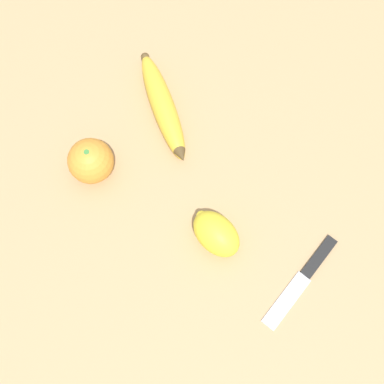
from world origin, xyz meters
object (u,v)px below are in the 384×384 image
Objects in this scene: banana at (163,107)px; paring_knife at (304,278)px; lemon at (219,234)px; orange at (91,161)px.

paring_knife is at bearing 18.68° from banana.
lemon is (-0.20, -0.09, 0.01)m from banana.
paring_knife is (-0.15, -0.32, -0.03)m from orange.
orange is at bearing 62.64° from lemon.
lemon is at bearing 3.13° from banana.
banana reaches higher than paring_knife.
banana is 2.88× the size of orange.
banana is 2.13× the size of lemon.
lemon is 0.14m from paring_knife.
paring_knife is at bearing -113.40° from lemon.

